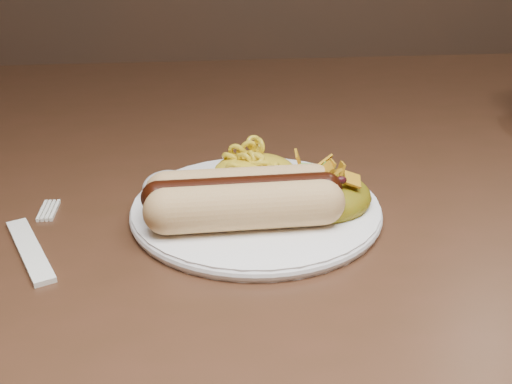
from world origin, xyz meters
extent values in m
cube|color=#3F2316|center=(0.00, 0.00, 0.73)|extent=(1.60, 0.90, 0.04)
cylinder|color=white|center=(-0.08, -0.11, 0.76)|extent=(0.26, 0.26, 0.01)
cylinder|color=#D9B982|center=(-0.09, -0.15, 0.78)|extent=(0.12, 0.04, 0.03)
cylinder|color=#D9B982|center=(-0.09, -0.12, 0.78)|extent=(0.12, 0.04, 0.03)
cylinder|color=black|center=(-0.09, -0.14, 0.78)|extent=(0.13, 0.03, 0.03)
ellipsoid|color=yellow|center=(-0.07, -0.05, 0.77)|extent=(0.09, 0.09, 0.03)
ellipsoid|color=white|center=(-0.15, -0.09, 0.77)|extent=(0.05, 0.05, 0.03)
ellipsoid|color=#A24100|center=(-0.03, -0.12, 0.77)|extent=(0.09, 0.08, 0.03)
cube|color=white|center=(-0.25, -0.16, 0.75)|extent=(0.08, 0.14, 0.00)
camera|label=1|loc=(-0.12, -0.55, 0.98)|focal=42.00mm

